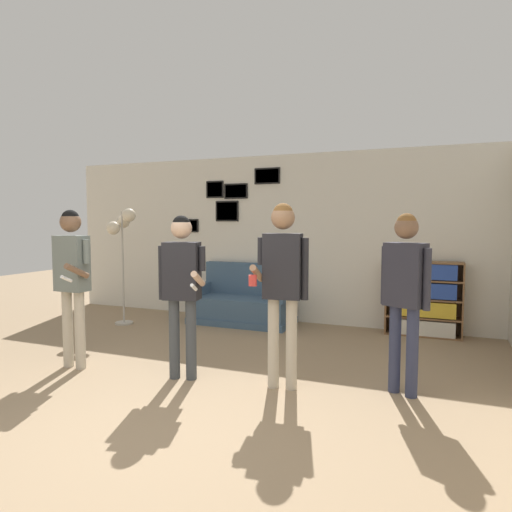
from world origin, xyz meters
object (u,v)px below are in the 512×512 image
(floor_lamp, at_px, (122,232))
(person_spectator_near_bookshelf, at_px, (405,284))
(bookshelf, at_px, (424,299))
(person_player_foreground_left, at_px, (72,271))
(person_watcher_holding_cup, at_px, (283,274))
(couch, at_px, (243,304))
(person_player_foreground_center, at_px, (182,279))

(floor_lamp, relative_size, person_spectator_near_bookshelf, 1.07)
(bookshelf, xyz_separation_m, person_player_foreground_left, (-3.55, -2.99, 0.56))
(person_player_foreground_left, bearing_deg, person_watcher_holding_cup, 6.68)
(bookshelf, bearing_deg, couch, -175.96)
(person_watcher_holding_cup, bearing_deg, person_spectator_near_bookshelf, 14.21)
(bookshelf, bearing_deg, person_spectator_near_bookshelf, -92.14)
(couch, height_order, person_player_foreground_left, person_player_foreground_left)
(person_player_foreground_center, height_order, person_watcher_holding_cup, person_watcher_holding_cup)
(floor_lamp, relative_size, person_player_foreground_center, 1.08)
(person_player_foreground_center, bearing_deg, floor_lamp, 140.07)
(bookshelf, height_order, person_watcher_holding_cup, person_watcher_holding_cup)
(person_watcher_holding_cup, relative_size, person_spectator_near_bookshelf, 1.06)
(floor_lamp, height_order, person_player_foreground_center, floor_lamp)
(person_player_foreground_left, relative_size, person_spectator_near_bookshelf, 1.03)
(person_watcher_holding_cup, bearing_deg, person_player_foreground_left, -173.32)
(bookshelf, relative_size, person_watcher_holding_cup, 0.59)
(person_player_foreground_left, height_order, person_player_foreground_center, person_player_foreground_left)
(floor_lamp, bearing_deg, person_player_foreground_left, -65.87)
(couch, relative_size, person_watcher_holding_cup, 0.90)
(person_spectator_near_bookshelf, bearing_deg, person_player_foreground_center, -169.14)
(bookshelf, height_order, floor_lamp, floor_lamp)
(person_watcher_holding_cup, height_order, person_spectator_near_bookshelf, person_watcher_holding_cup)
(person_player_foreground_center, xyz_separation_m, person_watcher_holding_cup, (1.04, 0.13, 0.08))
(couch, xyz_separation_m, person_player_foreground_left, (-0.83, -2.79, 0.78))
(person_player_foreground_left, bearing_deg, couch, 73.40)
(bookshelf, xyz_separation_m, person_spectator_near_bookshelf, (-0.09, -2.43, 0.52))
(bookshelf, bearing_deg, floor_lamp, -167.32)
(bookshelf, distance_m, person_player_foreground_center, 3.65)
(couch, xyz_separation_m, person_player_foreground_center, (0.48, -2.65, 0.74))
(couch, height_order, floor_lamp, floor_lamp)
(couch, height_order, person_player_foreground_center, person_player_foreground_center)
(floor_lamp, height_order, person_spectator_near_bookshelf, floor_lamp)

